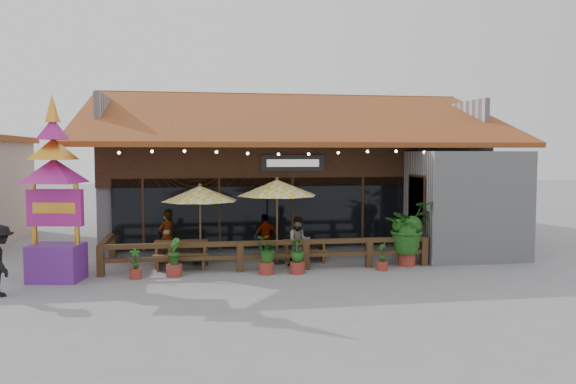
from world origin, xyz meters
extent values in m
plane|color=gray|center=(0.00, 0.00, 0.00)|extent=(100.00, 100.00, 0.00)
cube|color=#B4B4B9|center=(0.00, 7.00, 2.00)|extent=(14.00, 10.00, 4.00)
cube|color=#3A2412|center=(-1.50, 1.92, 3.20)|extent=(11.00, 0.16, 1.60)
cube|color=black|center=(-1.50, 1.90, 1.50)|extent=(10.00, 0.12, 2.40)
cube|color=#F1C86C|center=(-1.50, 2.10, 1.50)|extent=(9.80, 0.05, 2.20)
cube|color=#B4B4B9|center=(5.25, 0.65, 1.80)|extent=(3.50, 2.70, 3.60)
cube|color=#B7341D|center=(3.44, 0.50, 2.00)|extent=(0.06, 1.20, 1.50)
cube|color=#3A2412|center=(3.43, 0.50, 2.00)|extent=(0.04, 1.34, 1.64)
cube|color=#944B21|center=(0.00, 3.50, 4.90)|extent=(15.50, 7.05, 2.37)
cube|color=#944B21|center=(0.00, 10.50, 4.90)|extent=(15.50, 7.05, 2.37)
cube|color=#944B21|center=(0.00, 7.00, 6.02)|extent=(15.50, 0.30, 0.12)
cube|color=#B4B4B9|center=(-7.00, 7.00, 4.70)|extent=(0.20, 9.00, 1.80)
cube|color=#B4B4B9|center=(7.00, 7.00, 4.70)|extent=(0.20, 9.00, 1.80)
cube|color=black|center=(-0.50, 1.80, 3.20)|extent=(2.20, 0.10, 0.55)
cube|color=silver|center=(-0.50, 1.74, 3.20)|extent=(1.80, 0.02, 0.25)
cube|color=#3A2412|center=(-5.50, 1.86, 1.50)|extent=(0.08, 0.08, 2.40)
cube|color=#3A2412|center=(-3.00, 1.86, 1.50)|extent=(0.08, 0.08, 2.40)
cube|color=#3A2412|center=(-0.50, 1.86, 1.50)|extent=(0.08, 0.08, 2.40)
cube|color=#3A2412|center=(2.00, 1.86, 1.50)|extent=(0.08, 0.08, 2.40)
sphere|color=#F0C084|center=(-6.00, 0.08, 3.55)|extent=(0.09, 0.09, 0.09)
sphere|color=#F0C084|center=(-5.05, 0.08, 3.59)|extent=(0.09, 0.09, 0.09)
sphere|color=#F0C084|center=(-4.10, 0.08, 3.60)|extent=(0.09, 0.09, 0.09)
sphere|color=#F0C084|center=(-3.15, 0.08, 3.57)|extent=(0.09, 0.09, 0.09)
sphere|color=#F0C084|center=(-2.20, 0.08, 3.53)|extent=(0.09, 0.09, 0.09)
sphere|color=#F0C084|center=(-1.25, 0.08, 3.50)|extent=(0.09, 0.09, 0.09)
sphere|color=#F0C084|center=(-0.30, 0.08, 3.51)|extent=(0.09, 0.09, 0.09)
sphere|color=#F0C084|center=(0.65, 0.08, 3.55)|extent=(0.09, 0.09, 0.09)
sphere|color=#F0C084|center=(1.60, 0.08, 3.59)|extent=(0.09, 0.09, 0.09)
sphere|color=#F0C084|center=(2.55, 0.08, 3.60)|extent=(0.09, 0.09, 0.09)
sphere|color=#F0C084|center=(3.50, 0.08, 3.57)|extent=(0.09, 0.09, 0.09)
cube|color=#4D341B|center=(-6.50, -0.50, 0.45)|extent=(0.20, 0.20, 0.90)
cube|color=#4D341B|center=(-4.50, -0.50, 0.45)|extent=(0.20, 0.20, 0.90)
cube|color=#4D341B|center=(-2.50, -0.50, 0.45)|extent=(0.20, 0.20, 0.90)
cube|color=#4D341B|center=(-0.50, -0.50, 0.45)|extent=(0.20, 0.20, 0.90)
cube|color=#4D341B|center=(1.50, -0.50, 0.45)|extent=(0.20, 0.20, 0.90)
cube|color=#4D341B|center=(3.30, -0.50, 0.45)|extent=(0.20, 0.20, 0.90)
cube|color=#4D341B|center=(-1.60, -0.50, 0.85)|extent=(9.80, 0.16, 0.14)
cube|color=#4D341B|center=(-1.60, -0.50, 0.45)|extent=(9.80, 0.12, 0.12)
cube|color=#4D341B|center=(-6.50, 0.75, 0.85)|extent=(0.16, 2.50, 0.14)
cube|color=#4D341B|center=(-6.50, 1.90, 0.45)|extent=(0.20, 0.20, 0.90)
cylinder|color=brown|center=(-3.65, 0.72, 1.22)|extent=(0.06, 0.06, 2.43)
cone|color=yellow|center=(-3.65, 0.72, 2.28)|extent=(2.89, 2.89, 0.48)
sphere|color=brown|center=(-3.65, 0.72, 2.54)|extent=(0.11, 0.11, 0.11)
cylinder|color=black|center=(-3.65, 0.72, 0.03)|extent=(0.47, 0.47, 0.06)
cylinder|color=brown|center=(-1.22, 0.62, 1.31)|extent=(0.07, 0.07, 2.61)
cone|color=yellow|center=(-1.22, 0.62, 2.44)|extent=(2.91, 2.91, 0.51)
sphere|color=brown|center=(-1.22, 0.62, 2.72)|extent=(0.11, 0.11, 0.11)
cylinder|color=black|center=(-1.22, 0.62, 0.03)|extent=(0.50, 0.50, 0.07)
cube|color=brown|center=(-4.26, 0.56, 0.76)|extent=(1.66, 0.79, 0.06)
cube|color=brown|center=(-4.98, 0.57, 0.38)|extent=(0.09, 0.72, 0.76)
cube|color=brown|center=(-3.53, 0.55, 0.38)|extent=(0.09, 0.72, 0.76)
cube|color=brown|center=(-4.26, -0.01, 0.45)|extent=(1.65, 0.30, 0.05)
cube|color=brown|center=(-4.25, 1.13, 0.45)|extent=(1.65, 0.30, 0.05)
cube|color=brown|center=(-0.24, 0.96, 0.63)|extent=(1.43, 0.79, 0.05)
cube|color=brown|center=(-0.84, 1.02, 0.32)|extent=(0.13, 0.60, 0.63)
cube|color=brown|center=(0.35, 0.89, 0.32)|extent=(0.13, 0.60, 0.63)
cube|color=brown|center=(-0.30, 0.49, 0.38)|extent=(1.39, 0.39, 0.04)
cube|color=brown|center=(-0.19, 1.42, 0.38)|extent=(1.39, 0.39, 0.04)
cube|color=#65268C|center=(-7.61, -0.84, 0.51)|extent=(1.54, 1.27, 1.02)
cube|color=#A81F82|center=(-7.61, -0.84, 2.04)|extent=(1.54, 0.52, 1.02)
cube|color=orange|center=(-7.61, -0.96, 2.04)|extent=(1.17, 0.27, 0.30)
cylinder|color=orange|center=(-8.21, -0.84, 1.87)|extent=(0.14, 0.14, 1.70)
cylinder|color=orange|center=(-7.01, -0.84, 1.87)|extent=(0.14, 0.14, 1.70)
pyramid|color=#A81F82|center=(-7.61, -0.84, 3.40)|extent=(2.41, 2.41, 0.68)
pyramid|color=orange|center=(-7.61, -0.84, 3.95)|extent=(1.71, 1.71, 0.60)
pyramid|color=#A81F82|center=(-7.61, -0.84, 4.51)|extent=(1.11, 1.11, 0.60)
pyramid|color=orange|center=(-7.61, -0.84, 5.14)|extent=(0.50, 0.50, 0.77)
cylinder|color=maroon|center=(2.76, -0.43, 0.20)|extent=(0.55, 0.55, 0.40)
imported|color=#255F1B|center=(2.76, -0.43, 1.22)|extent=(1.90, 1.81, 1.64)
sphere|color=#255F1B|center=(2.89, -0.52, 0.91)|extent=(0.55, 0.55, 0.55)
sphere|color=#255F1B|center=(2.65, -0.30, 1.10)|extent=(0.47, 0.47, 0.47)
imported|color=#3A2412|center=(-4.73, 1.53, 0.83)|extent=(0.72, 0.69, 1.65)
imported|color=#3A2412|center=(-0.61, 0.02, 0.78)|extent=(0.77, 0.60, 1.56)
imported|color=#3A2412|center=(-1.45, 1.67, 0.73)|extent=(0.90, 0.50, 1.46)
imported|color=black|center=(-8.58, -2.34, 0.89)|extent=(1.11, 1.33, 1.78)
cylinder|color=maroon|center=(-5.48, -0.95, 0.14)|extent=(0.36, 0.36, 0.28)
imported|color=#255F1B|center=(-5.48, -0.95, 0.58)|extent=(0.37, 0.32, 0.59)
cylinder|color=maroon|center=(-4.42, -0.83, 0.18)|extent=(0.45, 0.45, 0.36)
imported|color=#255F1B|center=(-4.42, -0.83, 0.73)|extent=(0.39, 0.46, 0.74)
cylinder|color=maroon|center=(-1.77, -0.94, 0.18)|extent=(0.45, 0.45, 0.36)
imported|color=#255F1B|center=(-1.77, -0.94, 0.73)|extent=(0.76, 0.69, 0.74)
cylinder|color=maroon|center=(-0.86, -1.02, 0.17)|extent=(0.43, 0.43, 0.35)
imported|color=#255F1B|center=(-0.86, -1.02, 0.71)|extent=(0.52, 0.52, 0.72)
cylinder|color=maroon|center=(1.75, -1.01, 0.14)|extent=(0.34, 0.34, 0.28)
imported|color=#255F1B|center=(1.75, -1.01, 0.56)|extent=(0.28, 0.35, 0.57)
camera|label=1|loc=(-3.81, -17.05, 3.55)|focal=35.00mm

